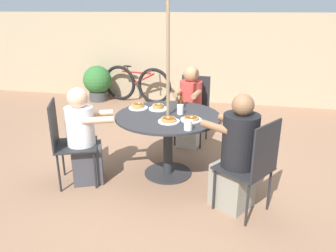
# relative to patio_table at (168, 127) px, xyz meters

# --- Properties ---
(ground_plane) EXTENTS (12.00, 12.00, 0.00)m
(ground_plane) POSITION_rel_patio_table_xyz_m (0.00, 0.00, -0.59)
(ground_plane) COLOR #8C664C
(back_fence) EXTENTS (10.00, 0.06, 1.81)m
(back_fence) POSITION_rel_patio_table_xyz_m (0.00, 3.31, 0.31)
(back_fence) COLOR tan
(back_fence) RESTS_ON ground
(patio_table) EXTENTS (1.20, 1.20, 0.74)m
(patio_table) POSITION_rel_patio_table_xyz_m (0.00, 0.00, 0.00)
(patio_table) COLOR #28282B
(patio_table) RESTS_ON ground
(umbrella_pole) EXTENTS (0.04, 0.04, 2.08)m
(umbrella_pole) POSITION_rel_patio_table_xyz_m (0.00, 0.00, 0.45)
(umbrella_pole) COLOR #846B4C
(umbrella_pole) RESTS_ON ground
(patio_chair_north) EXTENTS (0.62, 0.62, 0.96)m
(patio_chair_north) POSITION_rel_patio_table_xyz_m (0.94, -0.63, -0.05)
(patio_chair_north) COLOR #232326
(patio_chair_north) RESTS_ON ground
(diner_north) EXTENTS (0.58, 0.54, 1.17)m
(diner_north) POSITION_rel_patio_table_xyz_m (0.79, -0.53, -0.06)
(diner_north) COLOR gray
(diner_north) RESTS_ON ground
(patio_chair_east) EXTENTS (0.49, 0.49, 0.96)m
(patio_chair_east) POSITION_rel_patio_table_xyz_m (0.13, 1.13, -0.05)
(patio_chair_east) COLOR #232326
(patio_chair_east) RESTS_ON ground
(diner_east) EXTENTS (0.36, 0.51, 1.14)m
(diner_east) POSITION_rel_patio_table_xyz_m (0.11, 0.95, -0.06)
(diner_east) COLOR beige
(diner_east) RESTS_ON ground
(patio_chair_south) EXTENTS (0.59, 0.59, 0.96)m
(patio_chair_south) POSITION_rel_patio_table_xyz_m (-1.04, -0.45, -0.05)
(patio_chair_south) COLOR #232326
(patio_chair_south) RESTS_ON ground
(diner_south) EXTENTS (0.56, 0.47, 1.11)m
(diner_south) POSITION_rel_patio_table_xyz_m (-0.87, -0.38, -0.07)
(diner_south) COLOR #3D3D42
(diner_south) RESTS_ON ground
(pancake_plate_a) EXTENTS (0.23, 0.23, 0.05)m
(pancake_plate_a) POSITION_rel_patio_table_xyz_m (0.29, -0.12, 0.17)
(pancake_plate_a) COLOR white
(pancake_plate_a) RESTS_ON patio_table
(pancake_plate_b) EXTENTS (0.23, 0.23, 0.07)m
(pancake_plate_b) POSITION_rel_patio_table_xyz_m (-0.16, 0.20, 0.17)
(pancake_plate_b) COLOR white
(pancake_plate_b) RESTS_ON patio_table
(pancake_plate_c) EXTENTS (0.23, 0.23, 0.06)m
(pancake_plate_c) POSITION_rel_patio_table_xyz_m (0.06, -0.23, 0.17)
(pancake_plate_c) COLOR white
(pancake_plate_c) RESTS_ON patio_table
(pancake_plate_d) EXTENTS (0.23, 0.23, 0.07)m
(pancake_plate_d) POSITION_rel_patio_table_xyz_m (-0.41, 0.18, 0.17)
(pancake_plate_d) COLOR white
(pancake_plate_d) RESTS_ON patio_table
(syrup_bottle) EXTENTS (0.08, 0.06, 0.14)m
(syrup_bottle) POSITION_rel_patio_table_xyz_m (0.09, 0.31, 0.21)
(syrup_bottle) COLOR #602D0F
(syrup_bottle) RESTS_ON patio_table
(coffee_cup) EXTENTS (0.09, 0.09, 0.10)m
(coffee_cup) POSITION_rel_patio_table_xyz_m (0.30, -0.42, 0.20)
(coffee_cup) COLOR white
(coffee_cup) RESTS_ON patio_table
(drinking_glass_a) EXTENTS (0.07, 0.07, 0.11)m
(drinking_glass_a) POSITION_rel_patio_table_xyz_m (0.13, 0.07, 0.20)
(drinking_glass_a) COLOR silver
(drinking_glass_a) RESTS_ON patio_table
(bicycle) EXTENTS (1.55, 0.45, 0.76)m
(bicycle) POSITION_rel_patio_table_xyz_m (-1.33, 2.99, -0.21)
(bicycle) COLOR black
(bicycle) RESTS_ON ground
(potted_shrub) EXTENTS (0.59, 0.59, 0.75)m
(potted_shrub) POSITION_rel_patio_table_xyz_m (-2.18, 2.91, -0.18)
(potted_shrub) COLOR #3D3D3F
(potted_shrub) RESTS_ON ground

